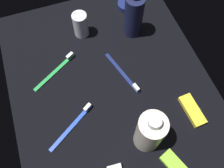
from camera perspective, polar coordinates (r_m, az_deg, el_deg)
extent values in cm
cube|color=black|center=(78.85, 0.00, -1.18)|extent=(84.00, 64.00, 1.20)
cylinder|color=#191E41|center=(85.23, 5.12, 15.64)|extent=(6.43, 6.43, 15.69)
cylinder|color=silver|center=(66.19, 8.87, -11.23)|extent=(7.55, 7.55, 14.91)
cylinder|color=silver|center=(58.09, 10.05, -8.96)|extent=(3.20, 3.20, 2.20)
cylinder|color=silver|center=(87.39, -7.44, 13.70)|extent=(5.12, 5.12, 9.27)
cube|color=green|center=(82.88, -13.41, 2.82)|extent=(10.25, 16.07, 0.90)
cube|color=white|center=(83.98, -9.94, 6.62)|extent=(2.28, 2.80, 1.20)
cube|color=navy|center=(80.59, 2.34, 2.76)|extent=(17.62, 6.18, 0.90)
cube|color=white|center=(77.13, 5.69, -0.81)|extent=(2.80, 1.78, 1.20)
cube|color=blue|center=(74.16, -9.60, -9.97)|extent=(10.67, 15.83, 0.90)
cube|color=white|center=(74.45, -5.84, -5.47)|extent=(2.32, 2.78, 1.20)
cube|color=yellow|center=(78.50, 18.41, -5.88)|extent=(10.63, 4.64, 1.50)
cube|color=#8CD133|center=(72.69, 15.22, -18.62)|extent=(11.14, 7.40, 1.50)
cylinder|color=navy|center=(98.26, 3.41, 18.13)|extent=(6.80, 6.80, 2.02)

